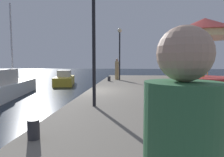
% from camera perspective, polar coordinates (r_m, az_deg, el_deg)
% --- Properties ---
extents(ground_plane, '(120.00, 120.00, 0.00)m').
position_cam_1_polar(ground_plane, '(11.18, -7.10, -7.47)').
color(ground_plane, black).
extents(quay_dock, '(14.50, 25.67, 0.80)m').
position_cam_1_polar(quay_dock, '(11.93, 29.52, -5.33)').
color(quay_dock, gray).
rests_on(quay_dock, ground).
extents(sailboat_white, '(3.07, 7.15, 6.59)m').
position_cam_1_polar(sailboat_white, '(15.23, -28.45, -2.03)').
color(sailboat_white, white).
rests_on(sailboat_white, ground).
extents(motorboat_yellow, '(2.73, 4.78, 1.53)m').
position_cam_1_polar(motorboat_yellow, '(21.28, -13.54, -0.19)').
color(motorboat_yellow, gold).
rests_on(motorboat_yellow, ground).
extents(carousel, '(5.65, 5.65, 5.24)m').
position_cam_1_polar(carousel, '(18.72, 25.06, 11.45)').
color(carousel, '#B23333').
rests_on(carousel, quay_dock).
extents(lamp_post_near_edge, '(0.36, 0.36, 4.07)m').
position_cam_1_polar(lamp_post_near_edge, '(7.05, -5.30, 14.86)').
color(lamp_post_near_edge, black).
rests_on(lamp_post_near_edge, quay_dock).
extents(lamp_post_mid_promenade, '(0.36, 0.36, 4.44)m').
position_cam_1_polar(lamp_post_mid_promenade, '(17.18, 2.22, 9.62)').
color(lamp_post_mid_promenade, black).
rests_on(lamp_post_mid_promenade, quay_dock).
extents(bollard_south, '(0.24, 0.24, 0.40)m').
position_cam_1_polar(bollard_south, '(16.24, -0.85, -0.06)').
color(bollard_south, '#2D2D33').
rests_on(bollard_south, quay_dock).
extents(bollard_north, '(0.24, 0.24, 0.40)m').
position_cam_1_polar(bollard_north, '(4.43, -21.67, -13.47)').
color(bollard_north, '#2D2D33').
rests_on(bollard_north, quay_dock).
extents(person_mid_promenade, '(0.34, 0.34, 1.88)m').
position_cam_1_polar(person_mid_promenade, '(17.72, 1.40, 2.56)').
color(person_mid_promenade, tan).
rests_on(person_mid_promenade, quay_dock).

